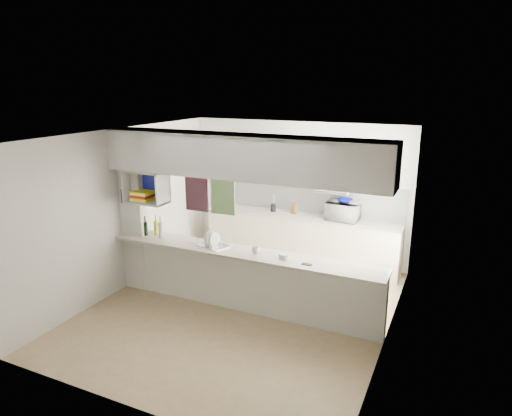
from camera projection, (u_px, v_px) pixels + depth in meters
The scene contains 16 objects.
floor at pixel (241, 309), 6.83m from camera, with size 4.80×4.80×0.00m, color #937D55.
ceiling at pixel (240, 134), 6.14m from camera, with size 4.80×4.80×0.00m, color white.
wall_back at pixel (298, 191), 8.59m from camera, with size 4.20×4.20×0.00m, color silver.
wall_left at pixel (124, 210), 7.34m from camera, with size 4.80×4.80×0.00m, color silver.
wall_right at pixel (392, 248), 5.64m from camera, with size 4.80×4.80×0.00m, color silver.
servery_partition at pixel (229, 200), 6.46m from camera, with size 4.20×0.50×2.60m.
cubby_shelf at pixel (147, 189), 6.96m from camera, with size 0.65×0.35×0.50m.
kitchen_run at pixel (300, 220), 8.42m from camera, with size 3.60×0.63×2.24m.
microwave at pixel (343, 211), 8.05m from camera, with size 0.57×0.39×0.32m, color white.
bowl at pixel (345, 201), 8.01m from camera, with size 0.26×0.26×0.06m, color #0C1189.
dish_rack at pixel (214, 240), 6.78m from camera, with size 0.49×0.41×0.22m.
cup at pixel (256, 250), 6.44m from camera, with size 0.12×0.12×0.10m, color white.
wine_bottles at pixel (154, 228), 7.21m from camera, with size 0.37×0.15×0.35m.
plastic_tubs at pixel (285, 257), 6.28m from camera, with size 0.50×0.18×0.08m.
utensil_jar at pixel (273, 208), 8.61m from camera, with size 0.10×0.10×0.15m, color black.
knife_block at pixel (294, 208), 8.46m from camera, with size 0.10×0.08×0.21m, color brown.
Camera 1 is at (2.79, -5.52, 3.27)m, focal length 32.00 mm.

